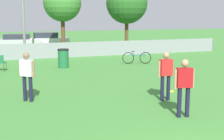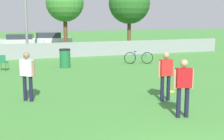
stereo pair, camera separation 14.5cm
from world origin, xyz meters
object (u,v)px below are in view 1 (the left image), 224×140
player_defender_red (166,72)px  bicycle_sideline (137,58)px  tree_near_pole (62,3)px  tree_far_right (127,3)px  trash_bin (63,58)px  frisbee_disc (171,91)px  parked_car_silver (17,41)px  player_receiver_white (27,73)px  folding_chair_sideline (1,62)px  player_thrower_red (184,83)px  parked_car_white (46,40)px

player_defender_red → bicycle_sideline: 8.81m
tree_near_pole → tree_far_right: size_ratio=0.94×
player_defender_red → trash_bin: player_defender_red is taller
frisbee_disc → trash_bin: (-2.83, 7.27, 0.54)m
frisbee_disc → bicycle_sideline: size_ratio=0.16×
frisbee_disc → parked_car_silver: parked_car_silver is taller
tree_near_pole → player_receiver_white: tree_near_pole is taller
folding_chair_sideline → tree_near_pole: bearing=-103.1°
player_receiver_white → bicycle_sideline: size_ratio=0.98×
player_defender_red → parked_car_silver: player_defender_red is taller
player_thrower_red → tree_far_right: bearing=84.0°
tree_near_pole → player_receiver_white: size_ratio=3.22×
tree_near_pole → player_defender_red: bearing=-88.6°
parked_car_white → player_thrower_red: bearing=-82.6°
parked_car_silver → player_receiver_white: bearing=-82.8°
player_defender_red → player_thrower_red: bearing=-105.5°
player_thrower_red → tree_near_pole: bearing=101.7°
player_receiver_white → bicycle_sideline: player_receiver_white is taller
bicycle_sideline → tree_near_pole: bearing=129.7°
tree_far_right → player_defender_red: bearing=-108.3°
tree_near_pole → tree_far_right: bearing=4.8°
player_receiver_white → folding_chair_sideline: size_ratio=1.94×
player_thrower_red → folding_chair_sideline: (-4.95, 10.23, -0.50)m
frisbee_disc → parked_car_silver: bearing=102.7°
player_thrower_red → trash_bin: (-1.51, 10.19, -0.47)m
folding_chair_sideline → tree_far_right: bearing=-123.1°
tree_near_pole → parked_car_white: 6.38m
player_thrower_red → frisbee_disc: size_ratio=6.32×
player_receiver_white → parked_car_silver: (0.88, 19.81, -0.36)m
bicycle_sideline → parked_car_silver: parked_car_silver is taller
bicycle_sideline → parked_car_white: (-3.77, 12.99, 0.32)m
player_thrower_red → bicycle_sideline: size_ratio=0.98×
tree_near_pole → frisbee_disc: 15.41m
tree_far_right → frisbee_disc: tree_far_right is taller
player_receiver_white → parked_car_silver: player_receiver_white is taller
parked_car_white → tree_near_pole: bearing=-77.4°
frisbee_disc → parked_car_white: bearing=95.4°
tree_near_pole → trash_bin: size_ratio=5.06×
folding_chair_sideline → trash_bin: (3.44, -0.04, 0.03)m
folding_chair_sideline → parked_car_white: (4.34, 12.91, 0.18)m
tree_near_pole → player_receiver_white: bearing=-106.2°
player_thrower_red → player_defender_red: size_ratio=1.00×
player_thrower_red → trash_bin: size_ratio=1.57×
trash_bin → parked_car_white: parked_car_white is taller
player_defender_red → parked_car_silver: 21.71m
player_defender_red → trash_bin: bearing=100.7°
player_receiver_white → frisbee_disc: 5.58m
trash_bin → bicycle_sideline: bearing=-0.4°
player_defender_red → folding_chair_sideline: bearing=120.3°
player_defender_red → parked_car_silver: bearing=97.5°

